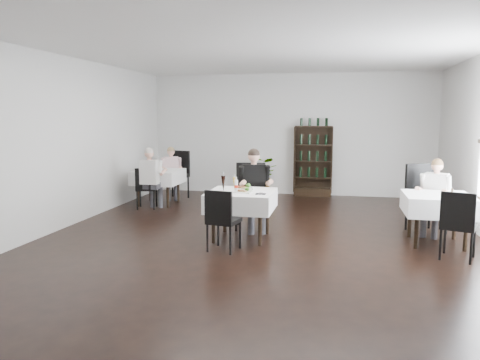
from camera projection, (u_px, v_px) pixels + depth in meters
name	position (u px, v px, depth m)	size (l,w,h in m)	color
room_shell	(260.00, 146.00, 7.27)	(9.00, 9.00, 9.00)	black
wine_shelf	(313.00, 162.00, 11.42)	(0.90, 0.28, 1.75)	black
main_table	(241.00, 200.00, 7.46)	(1.03, 1.03, 0.77)	black
left_table	(158.00, 177.00, 10.37)	(0.98, 0.98, 0.77)	black
right_table	(437.00, 204.00, 7.14)	(0.98, 0.98, 0.77)	black
potted_tree	(261.00, 176.00, 11.62)	(0.87, 0.75, 0.97)	#28591E
main_chair_far	(250.00, 191.00, 8.23)	(0.58, 0.59, 1.13)	black
main_chair_near	(222.00, 216.00, 6.74)	(0.49, 0.49, 0.91)	black
left_chair_far	(177.00, 171.00, 11.15)	(0.63, 0.63, 1.13)	black
left_chair_near	(146.00, 186.00, 9.85)	(0.48, 0.49, 0.88)	black
right_chair_far	(424.00, 193.00, 7.95)	(0.70, 0.70, 1.15)	black
right_chair_near	(458.00, 221.00, 6.32)	(0.56, 0.56, 0.96)	black
diner_main	(254.00, 183.00, 7.96)	(0.61, 0.65, 1.41)	#3D3D44
diner_left_far	(171.00, 169.00, 10.99)	(0.55, 0.58, 1.24)	#3D3D44
diner_left_near	(151.00, 174.00, 9.72)	(0.50, 0.50, 1.32)	#3D3D44
diner_right_far	(435.00, 191.00, 7.65)	(0.57, 0.60, 1.27)	#3D3D44
plate_far	(244.00, 188.00, 7.67)	(0.35, 0.35, 0.09)	white
plate_near	(243.00, 191.00, 7.32)	(0.27, 0.27, 0.08)	white
pilsner_dark	(223.00, 183.00, 7.39)	(0.07, 0.07, 0.32)	black
pilsner_lager	(234.00, 183.00, 7.57)	(0.06, 0.06, 0.26)	gold
coke_bottle	(236.00, 186.00, 7.42)	(0.06, 0.06, 0.23)	silver
napkin_cutlery	(261.00, 194.00, 7.16)	(0.16, 0.17, 0.02)	black
pepper_mill	(452.00, 191.00, 7.14)	(0.04, 0.04, 0.09)	black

